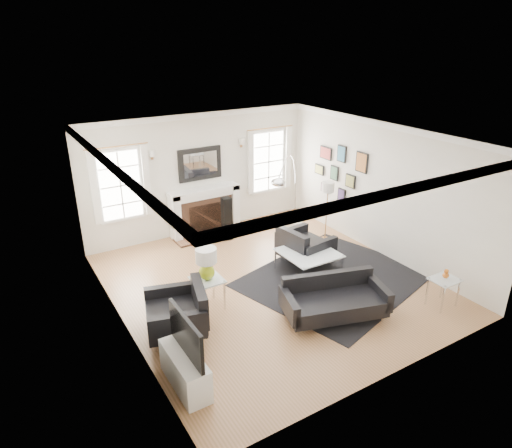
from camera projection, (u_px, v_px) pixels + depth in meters
floor at (269, 283)px, 8.71m from camera, size 6.00×6.00×0.00m
back_wall at (200, 174)px, 10.52m from camera, size 5.50×0.04×2.80m
front_wall at (399, 290)px, 5.80m from camera, size 5.50×0.04×2.80m
left_wall at (117, 250)px, 6.85m from camera, size 0.04×6.00×2.80m
right_wall at (381, 190)px, 9.48m from camera, size 0.04×6.00×2.80m
ceiling at (271, 137)px, 7.62m from camera, size 5.50×6.00×0.02m
crown_molding at (271, 141)px, 7.64m from camera, size 5.50×6.00×0.12m
fireplace at (205, 211)px, 10.69m from camera, size 1.70×0.69×1.11m
mantel_mirror at (200, 164)px, 10.39m from camera, size 1.05×0.07×0.75m
window_left at (120, 185)px, 9.57m from camera, size 1.24×0.15×1.62m
window_right at (268, 161)px, 11.35m from camera, size 1.24×0.15×1.62m
gallery_wall at (339, 169)px, 10.43m from camera, size 0.04×1.73×1.29m
tv_unit at (185, 365)px, 6.07m from camera, size 0.35×1.00×1.09m
area_rug at (334, 278)px, 8.86m from camera, size 3.88×3.50×0.01m
sofa at (333, 300)px, 7.60m from camera, size 1.87×1.24×0.56m
armchair_left at (179, 313)px, 7.11m from camera, size 1.13×1.21×0.68m
armchair_right at (303, 247)px, 9.33m from camera, size 0.99×1.08×0.66m
coffee_table at (309, 254)px, 8.92m from camera, size 1.02×1.02×0.45m
side_table_left at (207, 285)px, 7.78m from camera, size 0.51×0.51×0.56m
nesting_table at (444, 285)px, 7.84m from camera, size 0.48×0.40×0.53m
gourd_lamp at (206, 262)px, 7.61m from camera, size 0.36×0.36×0.58m
orange_vase at (446, 274)px, 7.76m from camera, size 0.11×0.11×0.17m
arc_floor_lamp at (288, 194)px, 10.05m from camera, size 1.47×1.36×2.08m
stick_floor_lamp at (328, 190)px, 10.11m from camera, size 0.28×0.28×1.38m
speaker_tower at (227, 219)px, 10.38m from camera, size 0.22×0.22×1.01m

